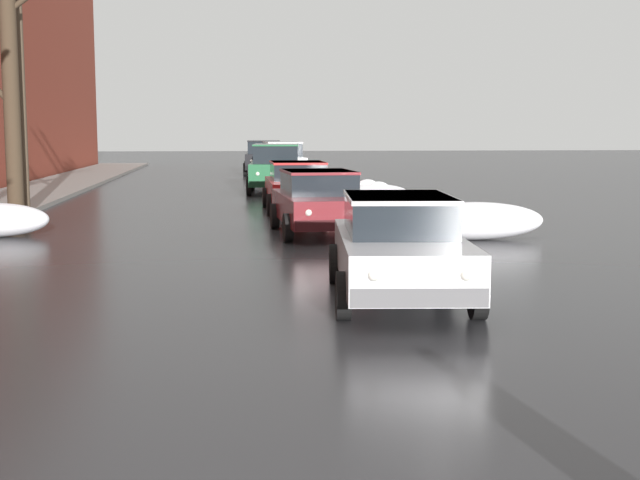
{
  "coord_description": "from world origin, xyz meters",
  "views": [
    {
      "loc": [
        0.02,
        -2.9,
        2.29
      ],
      "look_at": [
        1.26,
        8.62,
        0.83
      ],
      "focal_mm": 48.75,
      "sensor_mm": 36.0,
      "label": 1
    }
  ],
  "objects_px": {
    "bare_tree_far_down_block": "(17,80)",
    "suv_white_queued_behind_truck": "(282,160)",
    "bare_tree_mid_block": "(10,87)",
    "sedan_red_parked_kerbside_mid": "(298,185)",
    "suv_black_at_far_intersection": "(264,156)",
    "sedan_silver_approaching_near_lane": "(399,244)",
    "sedan_maroon_parked_kerbside_close": "(319,200)",
    "suv_green_parked_far_down_block": "(276,166)"
  },
  "relations": [
    {
      "from": "sedan_red_parked_kerbside_mid",
      "to": "suv_black_at_far_intersection",
      "type": "distance_m",
      "value": 21.26
    },
    {
      "from": "sedan_silver_approaching_near_lane",
      "to": "suv_white_queued_behind_truck",
      "type": "bearing_deg",
      "value": 89.58
    },
    {
      "from": "sedan_red_parked_kerbside_mid",
      "to": "suv_black_at_far_intersection",
      "type": "height_order",
      "value": "suv_black_at_far_intersection"
    },
    {
      "from": "bare_tree_mid_block",
      "to": "sedan_red_parked_kerbside_mid",
      "type": "bearing_deg",
      "value": 17.43
    },
    {
      "from": "sedan_red_parked_kerbside_mid",
      "to": "suv_green_parked_far_down_block",
      "type": "distance_m",
      "value": 7.57
    },
    {
      "from": "bare_tree_mid_block",
      "to": "sedan_red_parked_kerbside_mid",
      "type": "xyz_separation_m",
      "value": [
        7.41,
        2.33,
        -2.64
      ]
    },
    {
      "from": "bare_tree_mid_block",
      "to": "sedan_red_parked_kerbside_mid",
      "type": "distance_m",
      "value": 8.21
    },
    {
      "from": "sedan_maroon_parked_kerbside_close",
      "to": "suv_black_at_far_intersection",
      "type": "height_order",
      "value": "suv_black_at_far_intersection"
    },
    {
      "from": "sedan_silver_approaching_near_lane",
      "to": "sedan_maroon_parked_kerbside_close",
      "type": "height_order",
      "value": "same"
    },
    {
      "from": "sedan_maroon_parked_kerbside_close",
      "to": "suv_green_parked_far_down_block",
      "type": "distance_m",
      "value": 13.34
    },
    {
      "from": "suv_green_parked_far_down_block",
      "to": "suv_black_at_far_intersection",
      "type": "height_order",
      "value": "same"
    },
    {
      "from": "sedan_maroon_parked_kerbside_close",
      "to": "sedan_red_parked_kerbside_mid",
      "type": "height_order",
      "value": "same"
    },
    {
      "from": "suv_green_parked_far_down_block",
      "to": "suv_black_at_far_intersection",
      "type": "relative_size",
      "value": 0.99
    },
    {
      "from": "bare_tree_mid_block",
      "to": "sedan_silver_approaching_near_lane",
      "type": "xyz_separation_m",
      "value": [
        7.7,
        -11.11,
        -2.64
      ]
    },
    {
      "from": "sedan_silver_approaching_near_lane",
      "to": "sedan_maroon_parked_kerbside_close",
      "type": "xyz_separation_m",
      "value": [
        -0.28,
        7.67,
        0.0
      ]
    },
    {
      "from": "sedan_maroon_parked_kerbside_close",
      "to": "suv_white_queued_behind_truck",
      "type": "height_order",
      "value": "suv_white_queued_behind_truck"
    },
    {
      "from": "bare_tree_far_down_block",
      "to": "suv_white_queued_behind_truck",
      "type": "bearing_deg",
      "value": 64.44
    },
    {
      "from": "bare_tree_far_down_block",
      "to": "sedan_maroon_parked_kerbside_close",
      "type": "xyz_separation_m",
      "value": [
        7.43,
        -4.25,
        -2.85
      ]
    },
    {
      "from": "suv_white_queued_behind_truck",
      "to": "suv_green_parked_far_down_block",
      "type": "bearing_deg",
      "value": -95.39
    },
    {
      "from": "sedan_silver_approaching_near_lane",
      "to": "sedan_red_parked_kerbside_mid",
      "type": "xyz_separation_m",
      "value": [
        -0.29,
        13.44,
        0.0
      ]
    },
    {
      "from": "bare_tree_far_down_block",
      "to": "sedan_maroon_parked_kerbside_close",
      "type": "relative_size",
      "value": 1.63
    },
    {
      "from": "sedan_maroon_parked_kerbside_close",
      "to": "bare_tree_mid_block",
      "type": "bearing_deg",
      "value": 155.13
    },
    {
      "from": "suv_white_queued_behind_truck",
      "to": "sedan_maroon_parked_kerbside_close",
      "type": "bearing_deg",
      "value": -91.35
    },
    {
      "from": "bare_tree_far_down_block",
      "to": "suv_green_parked_far_down_block",
      "type": "height_order",
      "value": "bare_tree_far_down_block"
    },
    {
      "from": "sedan_red_parked_kerbside_mid",
      "to": "suv_black_at_far_intersection",
      "type": "xyz_separation_m",
      "value": [
        -0.09,
        21.26,
        0.24
      ]
    },
    {
      "from": "sedan_maroon_parked_kerbside_close",
      "to": "suv_black_at_far_intersection",
      "type": "relative_size",
      "value": 0.89
    },
    {
      "from": "sedan_red_parked_kerbside_mid",
      "to": "suv_white_queued_behind_truck",
      "type": "xyz_separation_m",
      "value": [
        0.5,
        15.03,
        0.23
      ]
    },
    {
      "from": "bare_tree_mid_block",
      "to": "suv_black_at_far_intersection",
      "type": "height_order",
      "value": "bare_tree_mid_block"
    },
    {
      "from": "bare_tree_mid_block",
      "to": "suv_green_parked_far_down_block",
      "type": "distance_m",
      "value": 12.47
    },
    {
      "from": "bare_tree_far_down_block",
      "to": "suv_white_queued_behind_truck",
      "type": "height_order",
      "value": "bare_tree_far_down_block"
    },
    {
      "from": "sedan_silver_approaching_near_lane",
      "to": "sedan_maroon_parked_kerbside_close",
      "type": "bearing_deg",
      "value": 92.1
    },
    {
      "from": "bare_tree_mid_block",
      "to": "suv_white_queued_behind_truck",
      "type": "distance_m",
      "value": 19.23
    },
    {
      "from": "suv_black_at_far_intersection",
      "to": "suv_green_parked_far_down_block",
      "type": "bearing_deg",
      "value": -90.49
    },
    {
      "from": "bare_tree_mid_block",
      "to": "bare_tree_far_down_block",
      "type": "height_order",
      "value": "bare_tree_far_down_block"
    },
    {
      "from": "sedan_silver_approaching_near_lane",
      "to": "bare_tree_mid_block",
      "type": "bearing_deg",
      "value": 124.72
    },
    {
      "from": "sedan_silver_approaching_near_lane",
      "to": "suv_black_at_far_intersection",
      "type": "relative_size",
      "value": 0.91
    },
    {
      "from": "bare_tree_mid_block",
      "to": "sedan_silver_approaching_near_lane",
      "type": "height_order",
      "value": "bare_tree_mid_block"
    },
    {
      "from": "bare_tree_far_down_block",
      "to": "suv_black_at_far_intersection",
      "type": "bearing_deg",
      "value": 72.16
    },
    {
      "from": "suv_green_parked_far_down_block",
      "to": "bare_tree_mid_block",
      "type": "bearing_deg",
      "value": -126.06
    },
    {
      "from": "bare_tree_mid_block",
      "to": "suv_green_parked_far_down_block",
      "type": "relative_size",
      "value": 1.35
    },
    {
      "from": "sedan_silver_approaching_near_lane",
      "to": "suv_white_queued_behind_truck",
      "type": "relative_size",
      "value": 0.93
    },
    {
      "from": "bare_tree_far_down_block",
      "to": "sedan_maroon_parked_kerbside_close",
      "type": "height_order",
      "value": "bare_tree_far_down_block"
    }
  ]
}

